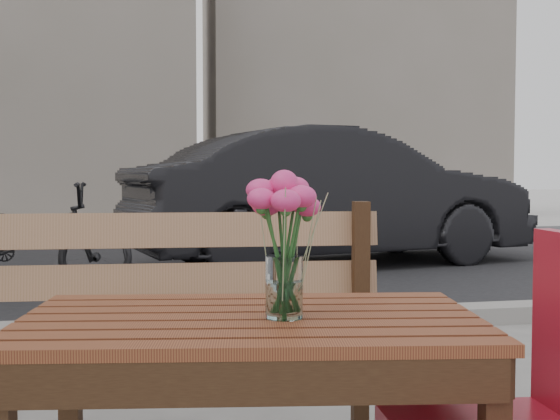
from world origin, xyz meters
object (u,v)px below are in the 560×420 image
at_px(main_vase, 284,226).
at_px(bicycle, 22,239).
at_px(red_chair, 540,410).
at_px(main_table, 251,361).
at_px(parked_car, 331,198).

bearing_deg(main_vase, bicycle, 105.81).
bearing_deg(main_vase, red_chair, -29.46).
relative_size(main_vase, bicycle, 0.19).
bearing_deg(main_table, main_vase, -18.97).
height_order(main_table, main_vase, main_vase).
xyz_separation_m(red_chair, parked_car, (1.34, 6.42, 0.24)).
xyz_separation_m(main_table, parked_car, (1.93, 6.09, 0.19)).
xyz_separation_m(red_chair, main_vase, (-0.52, 0.29, 0.39)).
relative_size(main_table, main_vase, 3.39).
xyz_separation_m(red_chair, bicycle, (-1.84, 4.96, -0.04)).
bearing_deg(red_chair, parked_car, 171.88).
distance_m(main_vase, bicycle, 4.87).
bearing_deg(main_vase, main_table, 151.89).
bearing_deg(parked_car, main_vase, 150.84).
relative_size(red_chair, main_vase, 2.54).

